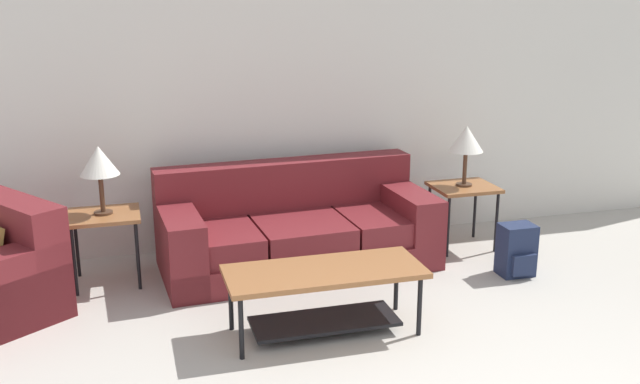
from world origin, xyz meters
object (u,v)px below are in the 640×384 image
Objects in this scene: coffee_table at (324,286)px; backpack at (517,251)px; table_lamp_left at (99,162)px; table_lamp_right at (466,140)px; side_table_left at (104,221)px; couch at (296,231)px; side_table_right at (463,192)px.

backpack is at bearing 17.45° from coffee_table.
coffee_table is 1.98m from table_lamp_left.
table_lamp_left is 1.26× the size of backpack.
side_table_left is at bearing 180.00° from table_lamp_right.
side_table_right is (1.51, 0.02, 0.21)m from couch.
table_lamp_right is at bearing 99.65° from backpack.
couch is at bearing -179.13° from table_lamp_right.
couch is 4.30× the size of table_lamp_right.
side_table_left is 1.07× the size of table_lamp_left.
couch is 1.53m from side_table_right.
side_table_right is 1.07× the size of table_lamp_right.
coffee_table is 2.31× the size of side_table_right.
table_lamp_left is at bearing 180.00° from side_table_left.
couch is 4.01× the size of side_table_right.
coffee_table is at bearing -42.50° from side_table_left.
backpack is at bearing -80.35° from side_table_right.
side_table_left reaches higher than coffee_table.
coffee_table is 2.16m from table_lamp_right.
table_lamp_right is at bearing 37.91° from coffee_table.
coffee_table is at bearing -95.46° from couch.
side_table_left is at bearing 137.50° from coffee_table.
table_lamp_left reaches higher than side_table_right.
table_lamp_left reaches higher than backpack.
table_lamp_right reaches higher than couch.
side_table_left and side_table_right have the same top height.
backpack is at bearing -23.07° from couch.
couch is 1.66m from table_lamp_right.
side_table_right is at bearing 0.00° from table_lamp_left.
side_table_right is (1.63, 1.27, 0.17)m from coffee_table.
table_lamp_left is (-1.51, 0.02, 0.67)m from couch.
table_lamp_left is (-3.02, 0.00, 0.46)m from side_table_right.
couch reaches higher than side_table_right.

